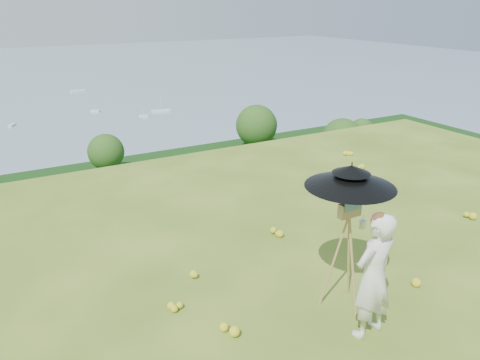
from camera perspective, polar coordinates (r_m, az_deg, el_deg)
ground at (r=7.76m, az=22.46°, el=-9.75°), size 14.00×14.00×0.00m
forest_slope at (r=51.19m, az=-16.97°, el=-19.94°), size 140.00×56.00×22.00m
shoreline_tier at (r=88.56m, az=-22.37°, el=-7.46°), size 170.00×28.00×8.00m
slope_trees at (r=43.58m, az=-18.90°, el=-5.77°), size 110.00×50.00×6.00m
harbor_town at (r=85.84m, az=-22.96°, el=-3.62°), size 110.00×22.00×5.00m
wildflowers at (r=7.86m, az=21.12°, el=-8.63°), size 10.00×10.50×0.12m
painter at (r=5.70m, az=15.94°, el=-11.19°), size 0.63×0.45×1.60m
field_easel at (r=6.14m, az=12.78°, el=-8.45°), size 0.60×0.60×1.59m
sun_umbrella at (r=5.80m, az=13.24°, el=-1.00°), size 1.13×1.13×0.67m
painter_cap at (r=5.35m, az=16.74°, el=-4.31°), size 0.21×0.24×0.10m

